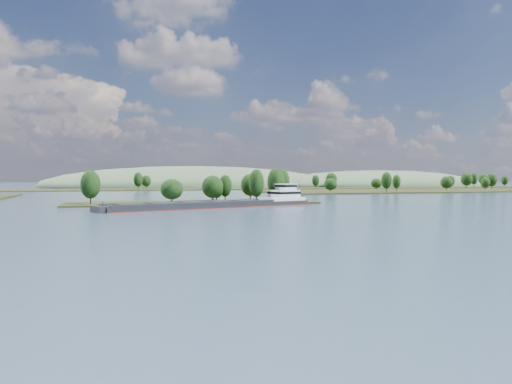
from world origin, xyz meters
name	(u,v)px	position (x,y,z in m)	size (l,w,h in m)	color
ground	(228,214)	(0.00, 120.00, 0.00)	(1800.00, 1800.00, 0.00)	#344C5B
tree_island	(210,193)	(6.84, 178.70, 4.30)	(100.00, 30.00, 15.06)	black
right_bank	(464,189)	(232.32, 299.87, 1.03)	(320.00, 90.00, 15.21)	black
back_shoreline	(159,189)	(9.88, 399.85, 0.78)	(900.00, 60.00, 15.22)	black
hill_east	(379,186)	(260.00, 470.00, 0.00)	(260.00, 140.00, 36.00)	#435C3F
hill_west	(196,187)	(60.00, 500.00, 0.00)	(320.00, 160.00, 44.00)	#435C3F
cargo_barge	(226,203)	(7.25, 152.72, 1.40)	(80.81, 36.21, 11.12)	black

